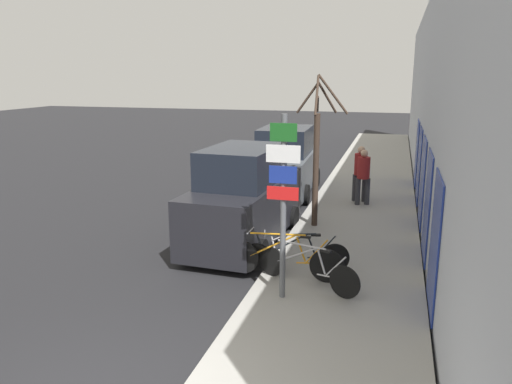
% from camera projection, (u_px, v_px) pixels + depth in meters
% --- Properties ---
extents(ground_plane, '(80.00, 80.00, 0.00)m').
position_uv_depth(ground_plane, '(284.00, 200.00, 16.67)').
color(ground_plane, black).
extents(sidewalk_curb, '(3.20, 32.00, 0.15)m').
position_uv_depth(sidewalk_curb, '(369.00, 185.00, 18.58)').
color(sidewalk_curb, '#9E9B93').
rests_on(sidewalk_curb, ground).
extents(building_facade, '(0.23, 32.00, 6.50)m').
position_uv_depth(building_facade, '(425.00, 100.00, 17.32)').
color(building_facade, '#B2B7C1').
rests_on(building_facade, ground).
extents(signpost, '(0.60, 0.12, 3.33)m').
position_uv_depth(signpost, '(283.00, 198.00, 8.70)').
color(signpost, '#595B60').
rests_on(signpost, sidewalk_curb).
extents(bicycle_0, '(2.12, 0.93, 0.86)m').
position_uv_depth(bicycle_0, '(306.00, 268.00, 9.50)').
color(bicycle_0, black).
rests_on(bicycle_0, sidewalk_curb).
extents(bicycle_1, '(2.41, 0.44, 0.94)m').
position_uv_depth(bicycle_1, '(284.00, 259.00, 9.90)').
color(bicycle_1, black).
rests_on(bicycle_1, sidewalk_curb).
extents(bicycle_2, '(2.14, 0.67, 0.84)m').
position_uv_depth(bicycle_2, '(296.00, 255.00, 10.22)').
color(bicycle_2, black).
rests_on(bicycle_2, sidewalk_curb).
extents(parked_car_0, '(2.11, 4.72, 2.43)m').
position_uv_depth(parked_car_0, '(244.00, 200.00, 12.30)').
color(parked_car_0, black).
rests_on(parked_car_0, ground).
extents(parked_car_1, '(2.15, 4.68, 2.34)m').
position_uv_depth(parked_car_1, '(286.00, 164.00, 17.39)').
color(parked_car_1, '#51565B').
rests_on(parked_car_1, ground).
extents(pedestrian_near, '(0.46, 0.39, 1.77)m').
position_uv_depth(pedestrian_near, '(360.00, 170.00, 15.74)').
color(pedestrian_near, '#333338').
rests_on(pedestrian_near, sidewalk_curb).
extents(pedestrian_far, '(0.44, 0.38, 1.72)m').
position_uv_depth(pedestrian_far, '(363.00, 173.00, 15.32)').
color(pedestrian_far, '#333338').
rests_on(pedestrian_far, sidewalk_curb).
extents(street_tree, '(1.37, 1.44, 3.98)m').
position_uv_depth(street_tree, '(317.00, 155.00, 13.01)').
color(street_tree, '#3D2D23').
rests_on(street_tree, sidewalk_curb).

